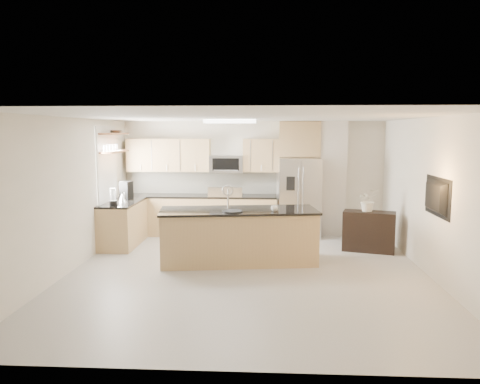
# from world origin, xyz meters

# --- Properties ---
(floor) EXTENTS (6.50, 6.50, 0.00)m
(floor) POSITION_xyz_m (0.00, 0.00, 0.00)
(floor) COLOR #B0AEA8
(floor) RESTS_ON ground
(ceiling) EXTENTS (6.00, 6.50, 0.02)m
(ceiling) POSITION_xyz_m (0.00, 0.00, 2.60)
(ceiling) COLOR silver
(ceiling) RESTS_ON wall_back
(wall_back) EXTENTS (6.00, 0.02, 2.60)m
(wall_back) POSITION_xyz_m (0.00, 3.25, 1.30)
(wall_back) COLOR silver
(wall_back) RESTS_ON floor
(wall_front) EXTENTS (6.00, 0.02, 2.60)m
(wall_front) POSITION_xyz_m (0.00, -3.25, 1.30)
(wall_front) COLOR silver
(wall_front) RESTS_ON floor
(wall_left) EXTENTS (0.02, 6.50, 2.60)m
(wall_left) POSITION_xyz_m (-3.00, 0.00, 1.30)
(wall_left) COLOR silver
(wall_left) RESTS_ON floor
(wall_right) EXTENTS (0.02, 6.50, 2.60)m
(wall_right) POSITION_xyz_m (3.00, 0.00, 1.30)
(wall_right) COLOR silver
(wall_right) RESTS_ON floor
(back_counter) EXTENTS (3.55, 0.66, 1.44)m
(back_counter) POSITION_xyz_m (-1.23, 2.93, 0.47)
(back_counter) COLOR tan
(back_counter) RESTS_ON floor
(left_counter) EXTENTS (0.66, 1.50, 0.92)m
(left_counter) POSITION_xyz_m (-2.67, 1.85, 0.46)
(left_counter) COLOR tan
(left_counter) RESTS_ON floor
(range) EXTENTS (0.76, 0.64, 1.14)m
(range) POSITION_xyz_m (-0.60, 2.92, 0.47)
(range) COLOR black
(range) RESTS_ON floor
(upper_cabinets) EXTENTS (3.50, 0.33, 0.75)m
(upper_cabinets) POSITION_xyz_m (-1.30, 3.09, 1.83)
(upper_cabinets) COLOR tan
(upper_cabinets) RESTS_ON wall_back
(microwave) EXTENTS (0.76, 0.40, 0.40)m
(microwave) POSITION_xyz_m (-0.60, 3.04, 1.63)
(microwave) COLOR #B3B3B5
(microwave) RESTS_ON upper_cabinets
(refrigerator) EXTENTS (0.92, 0.78, 1.78)m
(refrigerator) POSITION_xyz_m (1.06, 2.87, 0.89)
(refrigerator) COLOR #B3B3B5
(refrigerator) RESTS_ON floor
(partition_column) EXTENTS (0.60, 0.30, 2.60)m
(partition_column) POSITION_xyz_m (1.82, 3.10, 1.30)
(partition_column) COLOR beige
(partition_column) RESTS_ON floor
(window) EXTENTS (0.04, 1.15, 1.65)m
(window) POSITION_xyz_m (-2.98, 1.85, 1.65)
(window) COLOR white
(window) RESTS_ON wall_left
(shelf_lower) EXTENTS (0.30, 1.20, 0.04)m
(shelf_lower) POSITION_xyz_m (-2.85, 1.95, 1.95)
(shelf_lower) COLOR brown
(shelf_lower) RESTS_ON wall_left
(shelf_upper) EXTENTS (0.30, 1.20, 0.04)m
(shelf_upper) POSITION_xyz_m (-2.85, 1.95, 2.32)
(shelf_upper) COLOR brown
(shelf_upper) RESTS_ON wall_left
(ceiling_fixture) EXTENTS (1.00, 0.50, 0.06)m
(ceiling_fixture) POSITION_xyz_m (-0.40, 1.60, 2.56)
(ceiling_fixture) COLOR white
(ceiling_fixture) RESTS_ON ceiling
(island) EXTENTS (2.92, 1.37, 1.40)m
(island) POSITION_xyz_m (-0.18, 0.68, 0.49)
(island) COLOR tan
(island) RESTS_ON floor
(credenza) EXTENTS (1.08, 0.68, 0.80)m
(credenza) POSITION_xyz_m (2.35, 1.61, 0.40)
(credenza) COLOR black
(credenza) RESTS_ON floor
(cup) EXTENTS (0.16, 0.16, 0.10)m
(cup) POSITION_xyz_m (0.46, 0.52, 1.02)
(cup) COLOR white
(cup) RESTS_ON island
(platter) EXTENTS (0.40, 0.40, 0.02)m
(platter) POSITION_xyz_m (-0.28, 0.44, 0.98)
(platter) COLOR black
(platter) RESTS_ON island
(blender) EXTENTS (0.15, 0.15, 0.35)m
(blender) POSITION_xyz_m (-2.67, 1.28, 1.07)
(blender) COLOR black
(blender) RESTS_ON left_counter
(kettle) EXTENTS (0.18, 0.18, 0.23)m
(kettle) POSITION_xyz_m (-2.62, 1.70, 1.02)
(kettle) COLOR #B3B3B5
(kettle) RESTS_ON left_counter
(coffee_maker) EXTENTS (0.26, 0.29, 0.38)m
(coffee_maker) POSITION_xyz_m (-2.70, 2.21, 1.10)
(coffee_maker) COLOR black
(coffee_maker) RESTS_ON left_counter
(bowl) EXTENTS (0.42, 0.42, 0.08)m
(bowl) POSITION_xyz_m (-2.85, 2.16, 2.38)
(bowl) COLOR #B3B3B5
(bowl) RESTS_ON shelf_upper
(flower_vase) EXTENTS (0.70, 0.64, 0.67)m
(flower_vase) POSITION_xyz_m (2.32, 1.63, 1.13)
(flower_vase) COLOR silver
(flower_vase) RESTS_ON credenza
(television) EXTENTS (0.14, 1.08, 0.62)m
(television) POSITION_xyz_m (2.91, -0.20, 1.35)
(television) COLOR black
(television) RESTS_ON wall_right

